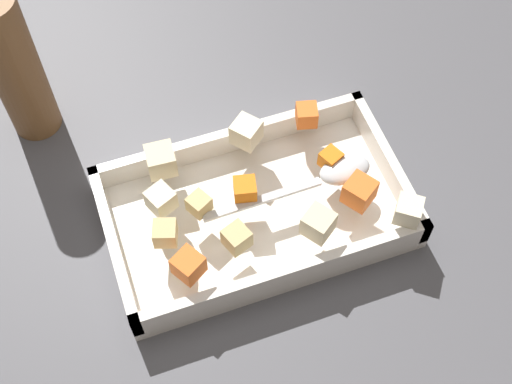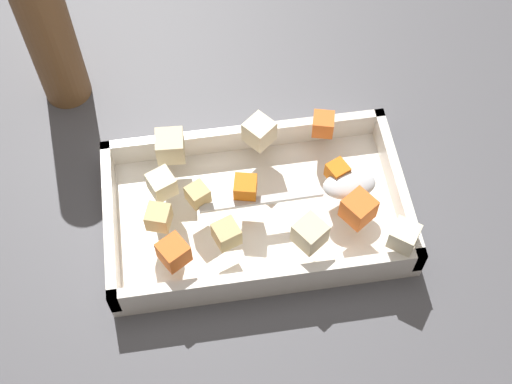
# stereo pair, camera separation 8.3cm
# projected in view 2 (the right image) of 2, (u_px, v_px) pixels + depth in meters

# --- Properties ---
(ground_plane) EXTENTS (4.00, 4.00, 0.00)m
(ground_plane) POSITION_uv_depth(u_px,v_px,m) (246.00, 215.00, 0.88)
(ground_plane) COLOR #4C4C51
(baking_dish) EXTENTS (0.36, 0.21, 0.05)m
(baking_dish) POSITION_uv_depth(u_px,v_px,m) (256.00, 211.00, 0.87)
(baking_dish) COLOR white
(baking_dish) RESTS_ON ground_plane
(carrot_chunk_near_left) EXTENTS (0.03, 0.03, 0.03)m
(carrot_chunk_near_left) POSITION_uv_depth(u_px,v_px,m) (248.00, 189.00, 0.83)
(carrot_chunk_near_left) COLOR orange
(carrot_chunk_near_left) RESTS_ON baking_dish
(carrot_chunk_corner_sw) EXTENTS (0.04, 0.04, 0.03)m
(carrot_chunk_corner_sw) POSITION_uv_depth(u_px,v_px,m) (358.00, 209.00, 0.81)
(carrot_chunk_corner_sw) COLOR orange
(carrot_chunk_corner_sw) RESTS_ON baking_dish
(carrot_chunk_far_left) EXTENTS (0.04, 0.04, 0.03)m
(carrot_chunk_far_left) POSITION_uv_depth(u_px,v_px,m) (174.00, 252.00, 0.78)
(carrot_chunk_far_left) COLOR orange
(carrot_chunk_far_left) RESTS_ON baking_dish
(carrot_chunk_corner_nw) EXTENTS (0.03, 0.03, 0.03)m
(carrot_chunk_corner_nw) POSITION_uv_depth(u_px,v_px,m) (323.00, 124.00, 0.88)
(carrot_chunk_corner_nw) COLOR orange
(carrot_chunk_corner_nw) RESTS_ON baking_dish
(carrot_chunk_mid_right) EXTENTS (0.03, 0.03, 0.02)m
(carrot_chunk_mid_right) POSITION_uv_depth(u_px,v_px,m) (337.00, 172.00, 0.84)
(carrot_chunk_mid_right) COLOR orange
(carrot_chunk_mid_right) RESTS_ON baking_dish
(potato_chunk_mid_left) EXTENTS (0.04, 0.04, 0.03)m
(potato_chunk_mid_left) POSITION_uv_depth(u_px,v_px,m) (404.00, 236.00, 0.79)
(potato_chunk_mid_left) COLOR beige
(potato_chunk_mid_left) RESTS_ON baking_dish
(potato_chunk_near_spoon) EXTENTS (0.03, 0.03, 0.03)m
(potato_chunk_near_spoon) POSITION_uv_depth(u_px,v_px,m) (159.00, 217.00, 0.81)
(potato_chunk_near_spoon) COLOR tan
(potato_chunk_near_spoon) RESTS_ON baking_dish
(potato_chunk_under_handle) EXTENTS (0.04, 0.04, 0.03)m
(potato_chunk_under_handle) POSITION_uv_depth(u_px,v_px,m) (310.00, 234.00, 0.79)
(potato_chunk_under_handle) COLOR beige
(potato_chunk_under_handle) RESTS_ON baking_dish
(potato_chunk_rim_edge) EXTENTS (0.03, 0.03, 0.02)m
(potato_chunk_rim_edge) POSITION_uv_depth(u_px,v_px,m) (197.00, 191.00, 0.83)
(potato_chunk_rim_edge) COLOR tan
(potato_chunk_rim_edge) RESTS_ON baking_dish
(potato_chunk_back_center) EXTENTS (0.04, 0.04, 0.03)m
(potato_chunk_back_center) POSITION_uv_depth(u_px,v_px,m) (170.00, 146.00, 0.86)
(potato_chunk_back_center) COLOR beige
(potato_chunk_back_center) RESTS_ON baking_dish
(potato_chunk_far_right) EXTENTS (0.03, 0.03, 0.03)m
(potato_chunk_far_right) POSITION_uv_depth(u_px,v_px,m) (227.00, 234.00, 0.80)
(potato_chunk_far_right) COLOR tan
(potato_chunk_far_right) RESTS_ON baking_dish
(potato_chunk_heap_side) EXTENTS (0.04, 0.04, 0.03)m
(potato_chunk_heap_side) POSITION_uv_depth(u_px,v_px,m) (259.00, 132.00, 0.87)
(potato_chunk_heap_side) COLOR beige
(potato_chunk_heap_side) RESTS_ON baking_dish
(potato_chunk_corner_se) EXTENTS (0.04, 0.04, 0.03)m
(potato_chunk_corner_se) POSITION_uv_depth(u_px,v_px,m) (162.00, 184.00, 0.83)
(potato_chunk_corner_se) COLOR beige
(potato_chunk_corner_se) RESTS_ON baking_dish
(serving_spoon) EXTENTS (0.21, 0.04, 0.02)m
(serving_spoon) POSITION_uv_depth(u_px,v_px,m) (338.00, 187.00, 0.83)
(serving_spoon) COLOR silver
(serving_spoon) RESTS_ON baking_dish
(pepper_mill) EXTENTS (0.06, 0.06, 0.24)m
(pepper_mill) POSITION_uv_depth(u_px,v_px,m) (49.00, 34.00, 0.89)
(pepper_mill) COLOR brown
(pepper_mill) RESTS_ON ground_plane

